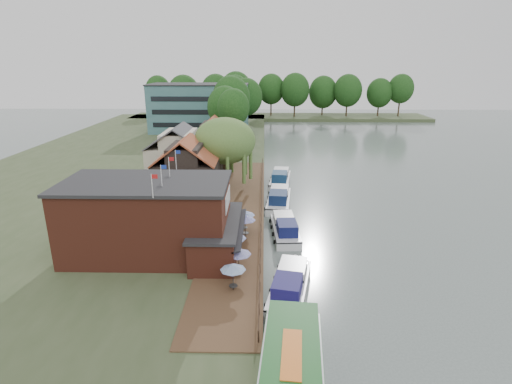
{
  "coord_description": "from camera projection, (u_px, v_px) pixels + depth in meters",
  "views": [
    {
      "loc": [
        -5.01,
        -35.92,
        18.76
      ],
      "look_at": [
        -6.0,
        12.0,
        3.0
      ],
      "focal_mm": 28.0,
      "sensor_mm": 36.0,
      "label": 1
    }
  ],
  "objects": [
    {
      "name": "quay_deck",
      "position": [
        239.0,
        212.0,
        49.21
      ],
      "size": [
        6.0,
        50.0,
        0.1
      ],
      "primitive_type": "cube",
      "color": "#47301E",
      "rests_on": "land_bank"
    },
    {
      "name": "quay_rail",
      "position": [
        261.0,
        207.0,
        49.49
      ],
      "size": [
        0.2,
        49.0,
        1.0
      ],
      "primitive_type": null,
      "color": "black",
      "rests_on": "land_bank"
    },
    {
      "name": "umbrella_4",
      "position": [
        244.0,
        221.0,
        43.29
      ],
      "size": [
        2.32,
        2.32,
        2.38
      ],
      "primitive_type": null,
      "color": "#1B3B98",
      "rests_on": "quay_deck"
    },
    {
      "name": "umbrella_2",
      "position": [
        234.0,
        245.0,
        37.64
      ],
      "size": [
        2.3,
        2.3,
        2.38
      ],
      "primitive_type": null,
      "color": "navy",
      "rests_on": "quay_deck"
    },
    {
      "name": "bank_tree_3",
      "position": [
        246.0,
        103.0,
        111.48
      ],
      "size": [
        8.96,
        8.96,
        13.46
      ],
      "primitive_type": null,
      "color": "#143811",
      "rests_on": "land_bank"
    },
    {
      "name": "cottage_c",
      "position": [
        213.0,
        142.0,
        69.86
      ],
      "size": [
        7.6,
        7.6,
        8.5
      ],
      "primitive_type": null,
      "color": "black",
      "rests_on": "land_bank"
    },
    {
      "name": "hotel_block",
      "position": [
        200.0,
        108.0,
        104.57
      ],
      "size": [
        25.4,
        12.4,
        12.3
      ],
      "primitive_type": null,
      "color": "#38666B",
      "rests_on": "land_bank"
    },
    {
      "name": "umbrella_0",
      "position": [
        233.0,
        277.0,
        32.02
      ],
      "size": [
        2.09,
        2.09,
        2.38
      ],
      "primitive_type": null,
      "color": "navy",
      "rests_on": "quay_deck"
    },
    {
      "name": "bank_tree_5",
      "position": [
        230.0,
        97.0,
        128.88
      ],
      "size": [
        7.31,
        7.31,
        13.62
      ],
      "primitive_type": null,
      "color": "#143811",
      "rests_on": "land_bank"
    },
    {
      "name": "bank_tree_1",
      "position": [
        225.0,
        116.0,
        85.75
      ],
      "size": [
        7.66,
        7.66,
        12.9
      ],
      "primitive_type": null,
      "color": "#143811",
      "rests_on": "land_bank"
    },
    {
      "name": "swan",
      "position": [
        297.0,
        341.0,
        27.75
      ],
      "size": [
        0.44,
        0.44,
        0.44
      ],
      "primitive_type": "sphere",
      "color": "white",
      "rests_on": "ground"
    },
    {
      "name": "bank_tree_0",
      "position": [
        234.0,
        122.0,
        77.45
      ],
      "size": [
        6.22,
        6.22,
        12.9
      ],
      "primitive_type": null,
      "color": "#143811",
      "rests_on": "land_bank"
    },
    {
      "name": "land_bank",
      "position": [
        129.0,
        165.0,
        73.56
      ],
      "size": [
        50.0,
        140.0,
        1.0
      ],
      "primitive_type": "cube",
      "color": "#384728",
      "rests_on": "ground"
    },
    {
      "name": "cottage_a",
      "position": [
        187.0,
        170.0,
        51.83
      ],
      "size": [
        8.6,
        7.6,
        8.5
      ],
      "primitive_type": null,
      "color": "black",
      "rests_on": "land_bank"
    },
    {
      "name": "cruiser_1",
      "position": [
        285.0,
        226.0,
        44.83
      ],
      "size": [
        3.71,
        9.7,
        2.29
      ],
      "primitive_type": null,
      "rotation": [
        0.0,
        0.0,
        0.07
      ],
      "color": "silver",
      "rests_on": "ground"
    },
    {
      "name": "umbrella_3",
      "position": [
        245.0,
        226.0,
        41.93
      ],
      "size": [
        2.15,
        2.15,
        2.38
      ],
      "primitive_type": null,
      "color": "navy",
      "rests_on": "quay_deck"
    },
    {
      "name": "cruiser_3",
      "position": [
        280.0,
        177.0,
        63.59
      ],
      "size": [
        4.35,
        10.42,
        2.46
      ],
      "primitive_type": null,
      "rotation": [
        0.0,
        0.0,
        -0.11
      ],
      "color": "silver",
      "rests_on": "ground"
    },
    {
      "name": "cruiser_0",
      "position": [
        290.0,
        281.0,
        33.42
      ],
      "size": [
        5.06,
        10.34,
        2.4
      ],
      "primitive_type": null,
      "rotation": [
        0.0,
        0.0,
        -0.19
      ],
      "color": "white",
      "rests_on": "ground"
    },
    {
      "name": "umbrella_1",
      "position": [
        239.0,
        261.0,
        34.58
      ],
      "size": [
        2.23,
        2.23,
        2.38
      ],
      "primitive_type": null,
      "color": "navy",
      "rests_on": "quay_deck"
    },
    {
      "name": "tour_boat",
      "position": [
        291.0,
        384.0,
        22.34
      ],
      "size": [
        5.27,
        14.54,
        3.11
      ],
      "primitive_type": null,
      "rotation": [
        0.0,
        0.0,
        -0.09
      ],
      "color": "silver",
      "rests_on": "ground"
    },
    {
      "name": "bank_tree_2",
      "position": [
        232.0,
        109.0,
        90.75
      ],
      "size": [
        8.47,
        8.47,
        14.77
      ],
      "primitive_type": null,
      "color": "#143811",
      "rests_on": "land_bank"
    },
    {
      "name": "ground",
      "position": [
        313.0,
        258.0,
        39.88
      ],
      "size": [
        260.0,
        260.0,
        0.0
      ],
      "primitive_type": "plane",
      "color": "#515E5C",
      "rests_on": "ground"
    },
    {
      "name": "willow",
      "position": [
        225.0,
        155.0,
        56.19
      ],
      "size": [
        8.6,
        8.6,
        10.43
      ],
      "primitive_type": null,
      "color": "#476B2D",
      "rests_on": "land_bank"
    },
    {
      "name": "cruiser_2",
      "position": [
        279.0,
        197.0,
        54.15
      ],
      "size": [
        4.24,
        10.51,
        2.5
      ],
      "primitive_type": null,
      "rotation": [
        0.0,
        0.0,
        -0.09
      ],
      "color": "white",
      "rests_on": "ground"
    },
    {
      "name": "pub",
      "position": [
        169.0,
        218.0,
        37.75
      ],
      "size": [
        20.0,
        11.0,
        7.3
      ],
      "primitive_type": null,
      "color": "maroon",
      "rests_on": "land_bank"
    },
    {
      "name": "bank_tree_4",
      "position": [
        235.0,
        99.0,
        119.18
      ],
      "size": [
        8.27,
        8.27,
        14.04
      ],
      "primitive_type": null,
      "color": "#143811",
      "rests_on": "land_bank"
    },
    {
      "name": "cottage_b",
      "position": [
        180.0,
        153.0,
        61.39
      ],
      "size": [
        9.6,
        8.6,
        8.5
      ],
      "primitive_type": null,
      "color": "beige",
      "rests_on": "land_bank"
    }
  ]
}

